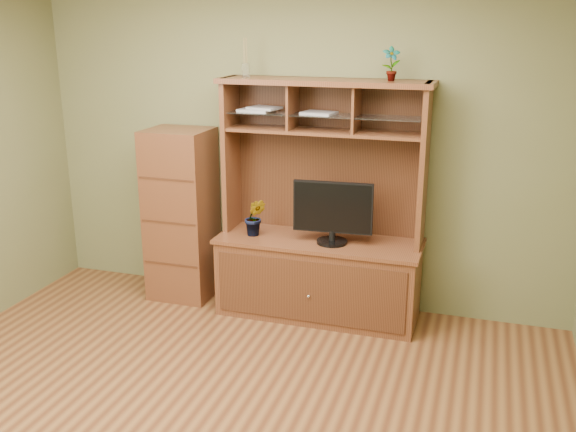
% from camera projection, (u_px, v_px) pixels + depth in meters
% --- Properties ---
extents(room, '(4.54, 4.04, 2.74)m').
position_uv_depth(room, '(190.00, 210.00, 3.44)').
color(room, '#4F2A16').
rests_on(room, ground).
extents(media_hutch, '(1.66, 0.61, 1.90)m').
position_uv_depth(media_hutch, '(319.00, 253.00, 5.18)').
color(media_hutch, '#4C2815').
rests_on(media_hutch, room).
extents(monitor, '(0.63, 0.24, 0.49)m').
position_uv_depth(monitor, '(333.00, 211.00, 4.96)').
color(monitor, black).
rests_on(monitor, media_hutch).
extents(orchid_plant, '(0.19, 0.17, 0.31)m').
position_uv_depth(orchid_plant, '(255.00, 217.00, 5.17)').
color(orchid_plant, '#35551D').
rests_on(orchid_plant, media_hutch).
extents(top_plant, '(0.15, 0.12, 0.25)m').
position_uv_depth(top_plant, '(391.00, 64.00, 4.67)').
color(top_plant, '#355F21').
rests_on(top_plant, media_hutch).
extents(reed_diffuser, '(0.06, 0.06, 0.30)m').
position_uv_depth(reed_diffuser, '(245.00, 62.00, 5.00)').
color(reed_diffuser, silver).
rests_on(reed_diffuser, media_hutch).
extents(magazines, '(0.79, 0.24, 0.04)m').
position_uv_depth(magazines, '(279.00, 110.00, 5.03)').
color(magazines, '#ACACB1').
rests_on(magazines, media_hutch).
extents(side_cabinet, '(0.52, 0.48, 1.47)m').
position_uv_depth(side_cabinet, '(181.00, 215.00, 5.49)').
color(side_cabinet, '#4C2815').
rests_on(side_cabinet, room).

